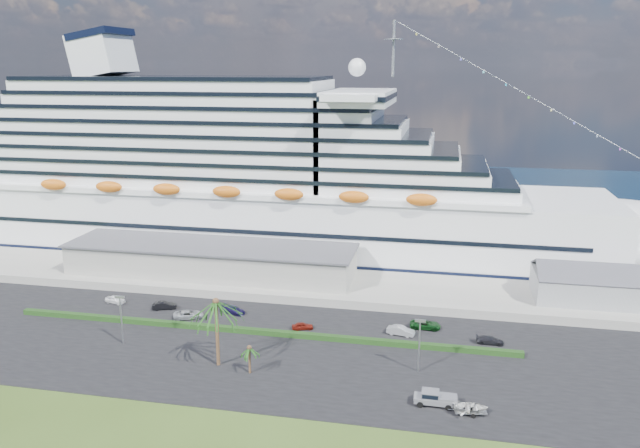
% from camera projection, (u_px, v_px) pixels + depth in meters
% --- Properties ---
extents(ground, '(420.00, 420.00, 0.00)m').
position_uv_depth(ground, '(275.00, 385.00, 89.42)').
color(ground, '#344918').
rests_on(ground, ground).
extents(asphalt_lot, '(140.00, 38.00, 0.12)m').
position_uv_depth(asphalt_lot, '(293.00, 351.00, 99.85)').
color(asphalt_lot, black).
rests_on(asphalt_lot, ground).
extents(wharf, '(240.00, 20.00, 1.80)m').
position_uv_depth(wharf, '(327.00, 285.00, 127.16)').
color(wharf, gray).
rests_on(wharf, ground).
extents(water, '(420.00, 160.00, 0.02)m').
position_uv_depth(water, '(377.00, 199.00, 212.81)').
color(water, black).
rests_on(water, ground).
extents(cruise_ship, '(191.00, 38.00, 54.00)m').
position_uv_depth(cruise_ship, '(259.00, 184.00, 150.21)').
color(cruise_ship, silver).
rests_on(cruise_ship, ground).
extents(terminal_building, '(61.00, 15.00, 6.30)m').
position_uv_depth(terminal_building, '(211.00, 259.00, 131.00)').
color(terminal_building, gray).
rests_on(terminal_building, wharf).
extents(port_shed, '(24.00, 12.31, 7.37)m').
position_uv_depth(port_shed, '(601.00, 287.00, 116.20)').
color(port_shed, gray).
rests_on(port_shed, wharf).
extents(hedge, '(88.00, 1.10, 0.90)m').
position_uv_depth(hedge, '(255.00, 331.00, 106.02)').
color(hedge, black).
rests_on(hedge, asphalt_lot).
extents(lamp_post_left, '(1.60, 0.35, 8.27)m').
position_uv_depth(lamp_post_left, '(121.00, 314.00, 101.13)').
color(lamp_post_left, gray).
rests_on(lamp_post_left, asphalt_lot).
extents(lamp_post_right, '(1.60, 0.35, 8.27)m').
position_uv_depth(lamp_post_right, '(419.00, 339.00, 91.81)').
color(lamp_post_right, gray).
rests_on(lamp_post_right, asphalt_lot).
extents(palm_tall, '(8.82, 8.82, 11.13)m').
position_uv_depth(palm_tall, '(216.00, 309.00, 92.88)').
color(palm_tall, '#47301E').
rests_on(palm_tall, ground).
extents(palm_short, '(3.53, 3.53, 4.56)m').
position_uv_depth(palm_short, '(249.00, 351.00, 91.76)').
color(palm_short, '#47301E').
rests_on(palm_short, ground).
extents(parked_car_0, '(4.33, 2.43, 1.39)m').
position_uv_depth(parked_car_0, '(115.00, 300.00, 119.62)').
color(parked_car_0, white).
rests_on(parked_car_0, asphalt_lot).
extents(parked_car_1, '(4.70, 2.97, 1.46)m').
position_uv_depth(parked_car_1, '(164.00, 305.00, 116.62)').
color(parked_car_1, black).
rests_on(parked_car_1, asphalt_lot).
extents(parked_car_2, '(5.88, 4.37, 1.48)m').
position_uv_depth(parked_car_2, '(188.00, 315.00, 112.32)').
color(parked_car_2, '#A2A6AB').
rests_on(parked_car_2, asphalt_lot).
extents(parked_car_3, '(5.10, 3.29, 1.37)m').
position_uv_depth(parked_car_3, '(233.00, 310.00, 114.69)').
color(parked_car_3, '#191241').
rests_on(parked_car_3, asphalt_lot).
extents(parked_car_4, '(3.96, 2.68, 1.25)m').
position_uv_depth(parked_car_4, '(303.00, 326.00, 107.71)').
color(parked_car_4, maroon).
rests_on(parked_car_4, asphalt_lot).
extents(parked_car_5, '(4.92, 2.48, 1.55)m').
position_uv_depth(parked_car_5, '(401.00, 331.00, 105.45)').
color(parked_car_5, '#A5A7AC').
rests_on(parked_car_5, asphalt_lot).
extents(parked_car_6, '(5.36, 2.53, 1.48)m').
position_uv_depth(parked_car_6, '(425.00, 325.00, 108.00)').
color(parked_car_6, '#0E3A13').
rests_on(parked_car_6, asphalt_lot).
extents(parked_car_7, '(4.49, 1.89, 1.29)m').
position_uv_depth(parked_car_7, '(490.00, 340.00, 102.16)').
color(parked_car_7, black).
rests_on(parked_car_7, asphalt_lot).
extents(pickup_truck, '(5.79, 2.32, 2.04)m').
position_uv_depth(pickup_truck, '(435.00, 398.00, 83.56)').
color(pickup_truck, black).
rests_on(pickup_truck, asphalt_lot).
extents(boat_trailer, '(5.39, 3.90, 1.50)m').
position_uv_depth(boat_trailer, '(471.00, 408.00, 81.33)').
color(boat_trailer, gray).
rests_on(boat_trailer, asphalt_lot).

